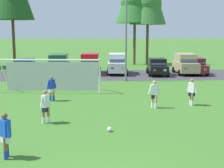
{
  "coord_description": "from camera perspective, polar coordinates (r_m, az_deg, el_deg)",
  "views": [
    {
      "loc": [
        -0.23,
        -7.71,
        4.41
      ],
      "look_at": [
        0.57,
        11.05,
        1.36
      ],
      "focal_mm": 51.27,
      "sensor_mm": 36.0,
      "label": 1
    }
  ],
  "objects": [
    {
      "name": "soccer_ball",
      "position": [
        14.47,
        -0.42,
        -8.06
      ],
      "size": [
        0.22,
        0.22,
        0.22
      ],
      "color": "white",
      "rests_on": "ground"
    },
    {
      "name": "parked_car_slot_center_left",
      "position": [
        34.4,
        -3.9,
        3.7
      ],
      "size": [
        2.32,
        4.69,
        2.16
      ],
      "color": "red",
      "rests_on": "ground"
    },
    {
      "name": "player_midfield_center",
      "position": [
        11.95,
        -18.47,
        -8.73
      ],
      "size": [
        0.55,
        0.62,
        1.64
      ],
      "color": "brown",
      "rests_on": "ground"
    },
    {
      "name": "parked_car_slot_far_right",
      "position": [
        34.95,
        14.66,
        3.12
      ],
      "size": [
        2.22,
        4.3,
        1.72
      ],
      "color": "maroon",
      "rests_on": "ground"
    },
    {
      "name": "player_winger_left",
      "position": [
        19.99,
        14.03,
        -1.39
      ],
      "size": [
        0.52,
        0.64,
        1.64
      ],
      "color": "#936B4C",
      "rests_on": "ground"
    },
    {
      "name": "player_winger_right",
      "position": [
        18.86,
        7.53,
        -1.82
      ],
      "size": [
        0.73,
        0.33,
        1.64
      ],
      "color": "tan",
      "rests_on": "ground"
    },
    {
      "name": "parked_car_slot_far_left",
      "position": [
        33.97,
        -15.22,
        2.93
      ],
      "size": [
        2.13,
        4.25,
        1.72
      ],
      "color": "navy",
      "rests_on": "ground"
    },
    {
      "name": "soccer_goal",
      "position": [
        24.38,
        -10.74,
        1.71
      ],
      "size": [
        7.55,
        2.53,
        2.57
      ],
      "color": "white",
      "rests_on": "ground"
    },
    {
      "name": "player_trailing_back",
      "position": [
        15.94,
        -11.76,
        -3.98
      ],
      "size": [
        0.47,
        0.66,
        1.64
      ],
      "color": "#936B4C",
      "rests_on": "ground"
    },
    {
      "name": "parking_lot_strip",
      "position": [
        33.4,
        -2.02,
        1.64
      ],
      "size": [
        52.0,
        8.4,
        0.01
      ],
      "primitive_type": "cube",
      "color": "#3D3D3F",
      "rests_on": "ground"
    },
    {
      "name": "parked_car_slot_center",
      "position": [
        34.15,
        0.96,
        3.68
      ],
      "size": [
        2.31,
        4.69,
        2.16
      ],
      "color": "silver",
      "rests_on": "ground"
    },
    {
      "name": "street_lamp",
      "position": [
        28.93,
        2.86,
        8.39
      ],
      "size": [
        2.0,
        0.32,
        7.71
      ],
      "color": "slate",
      "rests_on": "ground"
    },
    {
      "name": "parked_car_slot_right",
      "position": [
        34.88,
        12.96,
        3.57
      ],
      "size": [
        2.22,
        4.64,
        2.16
      ],
      "color": "tan",
      "rests_on": "ground"
    },
    {
      "name": "parked_car_slot_center_right",
      "position": [
        33.55,
        8.1,
        3.09
      ],
      "size": [
        2.24,
        4.31,
        1.72
      ],
      "color": "black",
      "rests_on": "ground"
    },
    {
      "name": "player_defender_far",
      "position": [
        21.01,
        -10.71,
        -0.77
      ],
      "size": [
        0.61,
        0.56,
        1.64
      ],
      "color": "#936B4C",
      "rests_on": "ground"
    },
    {
      "name": "parked_car_slot_left",
      "position": [
        33.51,
        -9.47,
        3.45
      ],
      "size": [
        2.21,
        4.64,
        2.16
      ],
      "color": "#194C2D",
      "rests_on": "ground"
    },
    {
      "name": "ground_plane",
      "position": [
        23.13,
        -1.82,
        -1.77
      ],
      "size": [
        400.0,
        400.0,
        0.0
      ],
      "primitive_type": "plane",
      "color": "#3D7028"
    }
  ]
}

